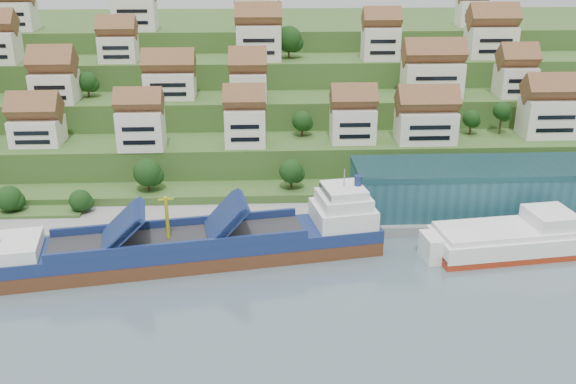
{
  "coord_description": "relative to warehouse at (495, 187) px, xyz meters",
  "views": [
    {
      "loc": [
        2.03,
        -107.59,
        56.18
      ],
      "look_at": [
        7.76,
        14.0,
        8.0
      ],
      "focal_mm": 40.0,
      "sensor_mm": 36.0,
      "label": 1
    }
  ],
  "objects": [
    {
      "name": "hillside_trees",
      "position": [
        -59.7,
        28.59,
        9.82
      ],
      "size": [
        136.39,
        61.93,
        31.31
      ],
      "color": "#183D14",
      "rests_on": "ground"
    },
    {
      "name": "hillside",
      "position": [
        -52.0,
        86.55,
        3.46
      ],
      "size": [
        260.0,
        128.0,
        31.0
      ],
      "color": "#2D4C1E",
      "rests_on": "ground"
    },
    {
      "name": "hillside_village",
      "position": [
        -53.73,
        42.36,
        16.72
      ],
      "size": [
        159.28,
        63.9,
        29.54
      ],
      "color": "white",
      "rests_on": "ground"
    },
    {
      "name": "cargo_ship",
      "position": [
        -61.18,
        -16.94,
        -4.12
      ],
      "size": [
        72.8,
        23.14,
        15.88
      ],
      "rotation": [
        0.0,
        0.0,
        0.17
      ],
      "color": "#552E19",
      "rests_on": "ground"
    },
    {
      "name": "quay",
      "position": [
        -32.0,
        -2.0,
        -6.1
      ],
      "size": [
        180.0,
        14.0,
        2.2
      ],
      "primitive_type": "cube",
      "color": "gray",
      "rests_on": "ground"
    },
    {
      "name": "flagpole",
      "position": [
        -33.89,
        -7.0,
        -0.32
      ],
      "size": [
        1.28,
        0.16,
        8.0
      ],
      "color": "gray",
      "rests_on": "quay"
    },
    {
      "name": "second_ship",
      "position": [
        -1.52,
        -16.18,
        -4.57
      ],
      "size": [
        31.22,
        14.79,
        8.72
      ],
      "rotation": [
        0.0,
        0.0,
        0.12
      ],
      "color": "maroon",
      "rests_on": "ground"
    },
    {
      "name": "ground",
      "position": [
        -52.0,
        -17.0,
        -7.2
      ],
      "size": [
        300.0,
        300.0,
        0.0
      ],
      "primitive_type": "plane",
      "color": "slate",
      "rests_on": "ground"
    },
    {
      "name": "warehouse",
      "position": [
        0.0,
        0.0,
        0.0
      ],
      "size": [
        60.0,
        15.0,
        10.0
      ],
      "primitive_type": "cube",
      "color": "#204D57",
      "rests_on": "quay"
    }
  ]
}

